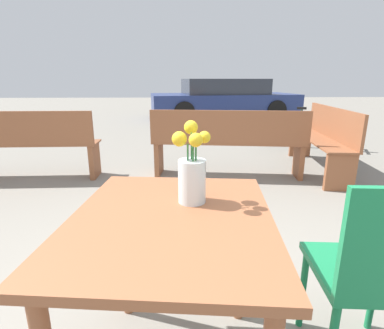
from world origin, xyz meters
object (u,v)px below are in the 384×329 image
at_px(flower_vase, 192,176).
at_px(bicycle, 310,130).
at_px(parked_car, 223,99).
at_px(cafe_chair, 377,270).
at_px(bench_far, 19,142).
at_px(bench_middle, 228,140).
at_px(bench_near, 324,137).
at_px(table_front, 172,246).

bearing_deg(flower_vase, bicycle, 61.36).
distance_m(flower_vase, parked_car, 8.72).
height_order(cafe_chair, bicycle, cafe_chair).
height_order(flower_vase, bench_far, flower_vase).
bearing_deg(bench_middle, flower_vase, -102.17).
xyz_separation_m(cafe_chair, bicycle, (1.57, 4.28, -0.17)).
relative_size(bench_middle, parked_car, 0.41).
bearing_deg(bench_near, table_front, -123.86).
bearing_deg(parked_car, bicycle, -78.23).
distance_m(cafe_chair, parked_car, 8.77).
xyz_separation_m(table_front, bicycle, (2.34, 4.27, -0.29)).
relative_size(table_front, cafe_chair, 1.04).
bearing_deg(bench_middle, bicycle, 43.33).
distance_m(cafe_chair, bench_near, 3.13).
relative_size(table_front, bicycle, 0.64).
bearing_deg(table_front, bicycle, 61.28).
distance_m(cafe_chair, bicycle, 4.56).
relative_size(cafe_chair, bench_middle, 0.45).
xyz_separation_m(bench_far, parked_car, (3.32, 6.09, 0.11)).
xyz_separation_m(bench_far, bicycle, (4.25, 1.62, -0.14)).
relative_size(flower_vase, bench_near, 0.18).
relative_size(bench_near, bicycle, 1.21).
xyz_separation_m(flower_vase, bicycle, (2.26, 4.15, -0.52)).
distance_m(flower_vase, bench_middle, 2.61).
bearing_deg(bicycle, parked_car, 101.77).
xyz_separation_m(table_front, cafe_chair, (0.77, -0.01, -0.12)).
distance_m(bench_middle, parked_car, 6.14).
bearing_deg(bench_middle, table_front, -103.18).
bearing_deg(flower_vase, bench_far, 128.13).
bearing_deg(bench_middle, parked_car, 82.63).
height_order(bench_near, bench_middle, same).
height_order(cafe_chair, bench_far, cafe_chair).
distance_m(table_front, bench_middle, 2.72).
bearing_deg(cafe_chair, parked_car, 85.85).
bearing_deg(cafe_chair, table_front, 179.63).
relative_size(cafe_chair, bicycle, 0.62).
distance_m(flower_vase, bicycle, 4.75).
relative_size(cafe_chair, bench_near, 0.51).
bearing_deg(bench_far, parked_car, 61.39).
xyz_separation_m(cafe_chair, parked_car, (0.64, 8.75, 0.08)).
bearing_deg(cafe_chair, flower_vase, 169.54).
bearing_deg(bench_near, bench_far, -176.44).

